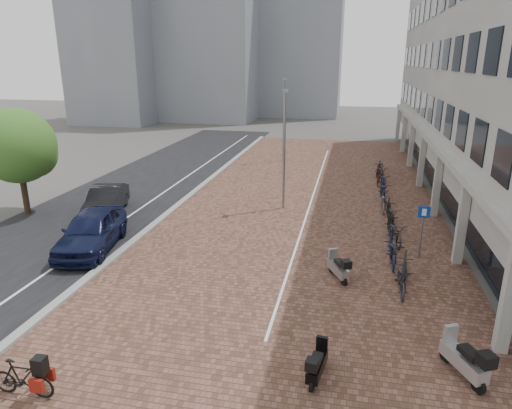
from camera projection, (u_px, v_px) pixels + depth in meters
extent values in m
plane|color=#474442|center=(222.00, 287.00, 16.52)|extent=(140.00, 140.00, 0.00)
cube|color=brown|center=(309.00, 197.00, 27.30)|extent=(14.50, 42.00, 0.04)
cube|color=black|center=(140.00, 187.00, 29.49)|extent=(8.00, 50.00, 0.03)
cube|color=gray|center=(197.00, 190.00, 28.69)|extent=(0.35, 42.00, 0.14)
cube|color=white|center=(169.00, 189.00, 29.08)|extent=(0.12, 44.00, 0.00)
cube|color=white|center=(312.00, 197.00, 27.25)|extent=(0.10, 30.00, 0.00)
cube|color=#A6A6A0|center=(511.00, 49.00, 26.25)|extent=(8.00, 40.00, 13.00)
cube|color=black|center=(435.00, 162.00, 29.00)|extent=(0.15, 38.00, 3.20)
cube|color=#A6A6A0|center=(435.00, 134.00, 28.50)|extent=(1.60, 38.00, 0.30)
cube|color=#A6A6A0|center=(509.00, 298.00, 12.39)|extent=(0.35, 0.35, 3.40)
cube|color=#A6A6A0|center=(462.00, 224.00, 17.98)|extent=(0.35, 0.35, 3.40)
cube|color=#A6A6A0|center=(437.00, 185.00, 23.57)|extent=(0.35, 0.35, 3.40)
cube|color=#A6A6A0|center=(422.00, 161.00, 29.16)|extent=(0.35, 0.35, 3.40)
cube|color=#A6A6A0|center=(411.00, 145.00, 34.74)|extent=(0.35, 0.35, 3.40)
cube|color=#A6A6A0|center=(404.00, 133.00, 40.33)|extent=(0.35, 0.35, 3.40)
cube|color=#A6A6A0|center=(398.00, 124.00, 45.92)|extent=(0.35, 0.35, 3.40)
cube|color=gray|center=(300.00, 23.00, 64.58)|extent=(12.00, 10.00, 26.00)
cube|color=gray|center=(116.00, 43.00, 57.76)|extent=(10.00, 10.00, 20.00)
imported|color=black|center=(91.00, 231.00, 19.62)|extent=(3.01, 5.36, 1.72)
imported|color=black|center=(106.00, 201.00, 24.17)|extent=(2.75, 4.76, 1.48)
imported|color=black|center=(22.00, 378.00, 11.05)|extent=(1.68, 0.50, 1.00)
cube|color=black|center=(20.00, 363.00, 10.91)|extent=(0.31, 0.29, 0.45)
cube|color=maroon|center=(14.00, 375.00, 11.07)|extent=(0.35, 0.11, 0.35)
cube|color=maroon|center=(30.00, 378.00, 10.99)|extent=(0.35, 0.11, 0.35)
cylinder|color=slate|center=(421.00, 235.00, 18.60)|extent=(0.07, 0.07, 2.11)
cube|color=#0B3394|center=(424.00, 212.00, 18.27)|extent=(0.48, 0.07, 0.48)
cylinder|color=slate|center=(284.00, 152.00, 24.32)|extent=(0.12, 0.12, 6.40)
cylinder|color=gray|center=(284.00, 121.00, 36.14)|extent=(0.12, 0.12, 6.47)
cylinder|color=#382619|center=(25.00, 192.00, 24.04)|extent=(0.32, 0.32, 2.47)
sphere|color=#366021|center=(17.00, 146.00, 23.28)|extent=(3.88, 3.88, 3.88)
sphere|color=#366021|center=(33.00, 154.00, 23.85)|extent=(2.47, 2.47, 2.47)
imported|color=#232228|center=(402.00, 279.00, 16.03)|extent=(0.70, 1.98, 1.04)
imported|color=black|center=(405.00, 266.00, 17.06)|extent=(0.65, 1.78, 1.05)
imported|color=#121C31|center=(393.00, 253.00, 18.20)|extent=(0.70, 1.98, 1.04)
imported|color=black|center=(391.00, 242.00, 19.27)|extent=(0.57, 1.77, 1.05)
imported|color=black|center=(395.00, 233.00, 20.29)|extent=(1.04, 2.07, 1.04)
imported|color=black|center=(391.00, 224.00, 21.38)|extent=(0.61, 1.78, 1.05)
imported|color=black|center=(392.00, 216.00, 22.43)|extent=(0.78, 2.00, 1.04)
imported|color=black|center=(389.00, 209.00, 23.51)|extent=(0.54, 1.76, 1.05)
imported|color=#4E4B47|center=(383.00, 202.00, 24.63)|extent=(0.73, 1.99, 1.04)
imported|color=#141838|center=(384.00, 196.00, 25.68)|extent=(0.50, 1.75, 1.05)
imported|color=black|center=(383.00, 191.00, 26.76)|extent=(0.79, 2.01, 1.04)
imported|color=#16223D|center=(383.00, 186.00, 27.81)|extent=(0.77, 1.80, 1.05)
imported|color=black|center=(383.00, 182.00, 28.87)|extent=(0.80, 2.01, 1.04)
imported|color=#451213|center=(378.00, 177.00, 29.99)|extent=(0.67, 1.79, 1.05)
imported|color=black|center=(382.00, 173.00, 31.01)|extent=(0.90, 2.03, 1.04)
imported|color=black|center=(379.00, 169.00, 32.11)|extent=(0.86, 1.81, 1.05)
imported|color=#616059|center=(381.00, 166.00, 33.14)|extent=(1.12, 2.08, 1.04)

